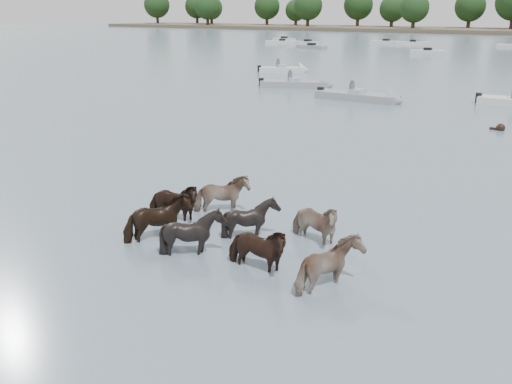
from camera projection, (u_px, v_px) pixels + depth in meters
The scene contains 8 objects.
ground at pixel (183, 241), 14.38m from camera, with size 400.00×400.00×0.00m, color slate.
shoreline at pixel (329, 28), 169.92m from camera, with size 160.00×30.00×1.00m, color #4C4233.
pony_herd at pixel (231, 227), 14.12m from camera, with size 7.10×4.24×1.46m.
swimming_pony at pixel (499, 128), 27.63m from camera, with size 0.72×0.44×0.44m.
motorboat_a at pixel (305, 84), 42.96m from camera, with size 5.77×3.80×1.92m.
motorboat_b at pixel (368, 98), 36.39m from camera, with size 6.14×1.79×1.92m.
motorboat_f at pixel (289, 70), 53.34m from camera, with size 4.83×3.90×1.92m.
treeline at pixel (320, 6), 170.50m from camera, with size 147.47×22.81×12.37m.
Camera 1 is at (8.86, -10.06, 5.67)m, focal length 39.18 mm.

